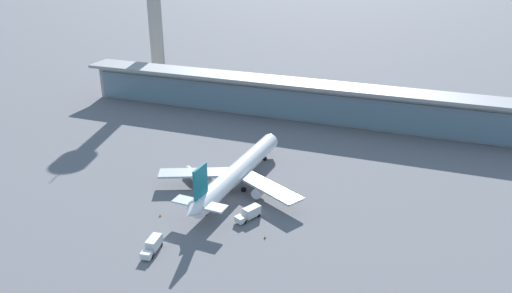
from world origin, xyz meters
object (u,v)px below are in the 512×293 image
object	(u,v)px
service_truck_under_wing_white	(249,213)
control_tower	(154,2)
safety_cone_alpha	(160,215)
service_truck_near_nose_olive	(193,174)
safety_cone_bravo	(240,221)
safety_cone_delta	(265,237)
service_truck_mid_apron_white	(152,245)
airliner_on_stand	(237,172)
safety_cone_charlie	(206,214)

from	to	relation	value
service_truck_under_wing_white	control_tower	distance (m)	140.23
safety_cone_alpha	service_truck_near_nose_olive	bearing A→B (deg)	94.58
safety_cone_bravo	safety_cone_delta	size ratio (longest dim) A/B	1.00
service_truck_near_nose_olive	safety_cone_delta	distance (m)	37.53
service_truck_mid_apron_white	control_tower	xyz separation A→B (m)	(-71.61, 124.58, 36.65)
service_truck_under_wing_white	safety_cone_delta	size ratio (longest dim) A/B	10.83
airliner_on_stand	service_truck_near_nose_olive	bearing A→B (deg)	179.18
control_tower	safety_cone_bravo	xyz separation A→B (m)	(85.38, -105.86, -38.02)
safety_cone_alpha	safety_cone_delta	xyz separation A→B (m)	(28.60, -0.01, 0.00)
airliner_on_stand	safety_cone_bravo	world-z (taller)	airliner_on_stand
safety_cone_bravo	service_truck_near_nose_olive	bearing A→B (deg)	141.70
safety_cone_delta	control_tower	bearing A→B (deg)	130.32
service_truck_under_wing_white	safety_cone_delta	distance (m)	9.73
control_tower	safety_cone_bravo	world-z (taller)	control_tower
airliner_on_stand	control_tower	distance (m)	122.53
airliner_on_stand	safety_cone_alpha	world-z (taller)	airliner_on_stand
service_truck_under_wing_white	service_truck_mid_apron_white	distance (m)	26.14
safety_cone_alpha	safety_cone_charlie	world-z (taller)	same
service_truck_mid_apron_white	safety_cone_alpha	distance (m)	15.51
service_truck_near_nose_olive	service_truck_mid_apron_white	xyz separation A→B (m)	(8.17, -36.06, -0.02)
service_truck_near_nose_olive	safety_cone_delta	xyz separation A→B (m)	(30.37, -22.01, -1.39)
control_tower	safety_cone_alpha	size ratio (longest dim) A/B	100.38
safety_cone_alpha	safety_cone_bravo	distance (m)	20.72
safety_cone_delta	safety_cone_bravo	bearing A→B (deg)	150.92
airliner_on_stand	control_tower	xyz separation A→B (m)	(-77.56, 88.73, 33.54)
service_truck_near_nose_olive	service_truck_under_wing_white	distance (m)	28.09
control_tower	service_truck_mid_apron_white	bearing A→B (deg)	-60.11
airliner_on_stand	safety_cone_delta	xyz separation A→B (m)	(16.23, -21.81, -4.49)
airliner_on_stand	service_truck_near_nose_olive	world-z (taller)	airliner_on_stand
control_tower	safety_cone_alpha	bearing A→B (deg)	-59.47
airliner_on_stand	safety_cone_delta	bearing A→B (deg)	-53.34
safety_cone_bravo	control_tower	bearing A→B (deg)	128.89
service_truck_under_wing_white	safety_cone_charlie	xyz separation A→B (m)	(-11.12, -2.32, -1.37)
service_truck_under_wing_white	safety_cone_charlie	size ratio (longest dim) A/B	10.83
airliner_on_stand	control_tower	world-z (taller)	control_tower
service_truck_under_wing_white	service_truck_mid_apron_white	size ratio (longest dim) A/B	1.01
safety_cone_bravo	service_truck_under_wing_white	bearing A→B (deg)	52.41
service_truck_near_nose_olive	service_truck_mid_apron_white	size ratio (longest dim) A/B	1.09
service_truck_under_wing_white	safety_cone_bravo	size ratio (longest dim) A/B	10.83
safety_cone_charlie	safety_cone_delta	bearing A→B (deg)	-14.68
service_truck_mid_apron_white	safety_cone_charlie	world-z (taller)	service_truck_mid_apron_white
airliner_on_stand	safety_cone_alpha	size ratio (longest dim) A/B	81.84
service_truck_near_nose_olive	safety_cone_charlie	xyz separation A→B (m)	(12.60, -17.36, -1.39)
safety_cone_charlie	safety_cone_bravo	bearing A→B (deg)	0.16
service_truck_near_nose_olive	service_truck_under_wing_white	size ratio (longest dim) A/B	1.07
service_truck_mid_apron_white	safety_cone_delta	world-z (taller)	service_truck_mid_apron_white
service_truck_near_nose_olive	control_tower	bearing A→B (deg)	125.62
service_truck_mid_apron_white	safety_cone_charlie	bearing A→B (deg)	76.68
service_truck_under_wing_white	safety_cone_delta	bearing A→B (deg)	-46.40
airliner_on_stand	service_truck_mid_apron_white	world-z (taller)	airliner_on_stand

